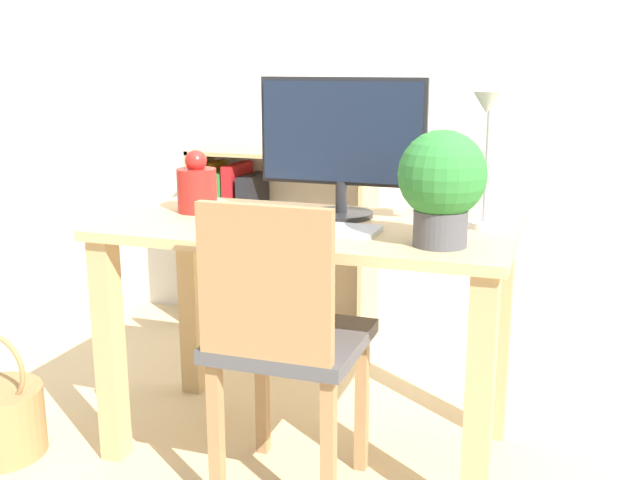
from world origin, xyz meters
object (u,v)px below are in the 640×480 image
vase (197,187)px  desk_lamp (486,147)px  monitor (342,139)px  chair (283,337)px  keyboard (318,228)px  potted_plant (442,182)px  bookshelf (253,247)px

vase → desk_lamp: desk_lamp is taller
vase → monitor: bearing=8.9°
vase → chair: vase is taller
monitor → chair: (-0.03, -0.43, -0.50)m
keyboard → potted_plant: bearing=-10.3°
keyboard → chair: 0.34m
vase → potted_plant: bearing=-13.9°
keyboard → bookshelf: 1.31m
chair → vase: bearing=139.3°
keyboard → vase: bearing=163.4°
monitor → chair: 0.66m
potted_plant → chair: (-0.39, -0.15, -0.42)m
potted_plant → desk_lamp: bearing=66.9°
desk_lamp → chair: size_ratio=0.46×
monitor → keyboard: monitor is taller
monitor → desk_lamp: size_ratio=1.32×
monitor → bookshelf: (-0.68, 0.85, -0.60)m
monitor → keyboard: bearing=-91.3°
vase → chair: bearing=-39.4°
potted_plant → bookshelf: 1.62m
vase → bookshelf: bearing=103.2°
vase → potted_plant: (0.83, -0.20, 0.09)m
potted_plant → monitor: bearing=142.3°
keyboard → vase: size_ratio=1.76×
monitor → desk_lamp: monitor is taller
monitor → vase: size_ratio=2.61×
vase → bookshelf: (-0.22, 0.92, -0.44)m
chair → bookshelf: chair is taller
desk_lamp → keyboard: bearing=-163.0°
keyboard → desk_lamp: size_ratio=0.89×
vase → potted_plant: potted_plant is taller
chair → potted_plant: bearing=20.4°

